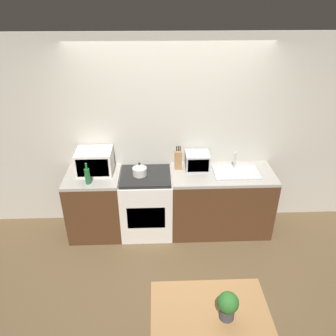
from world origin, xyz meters
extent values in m
plane|color=brown|center=(0.00, 0.00, 0.00)|extent=(16.00, 16.00, 0.00)
cube|color=beige|center=(0.00, 1.19, 1.30)|extent=(10.00, 0.06, 2.60)
cube|color=#4C2D19|center=(-1.02, 0.85, 0.43)|extent=(0.71, 0.62, 0.86)
cube|color=#9E998E|center=(-1.02, 0.85, 0.88)|extent=(0.71, 0.62, 0.04)
cube|color=#4C2D19|center=(0.69, 0.85, 0.43)|extent=(1.36, 0.62, 0.86)
cube|color=#9E998E|center=(0.69, 0.85, 0.88)|extent=(1.36, 0.62, 0.04)
cube|color=silver|center=(-0.33, 0.85, 0.43)|extent=(0.68, 0.62, 0.86)
cube|color=black|center=(-0.33, 0.85, 0.88)|extent=(0.65, 0.57, 0.04)
cube|color=black|center=(-0.33, 0.55, 0.43)|extent=(0.49, 0.02, 0.32)
cylinder|color=beige|center=(-0.40, 0.85, 0.95)|extent=(0.19, 0.19, 0.10)
cone|color=beige|center=(-0.40, 0.85, 1.03)|extent=(0.18, 0.18, 0.05)
sphere|color=black|center=(-0.40, 0.85, 1.06)|extent=(0.03, 0.03, 0.03)
cube|color=silver|center=(-0.98, 0.96, 1.05)|extent=(0.46, 0.37, 0.31)
cube|color=black|center=(-0.98, 0.78, 1.05)|extent=(0.40, 0.01, 0.25)
cylinder|color=#1E662D|center=(-1.03, 0.66, 1.00)|extent=(0.07, 0.07, 0.20)
cylinder|color=#1E662D|center=(-1.03, 0.66, 1.14)|extent=(0.02, 0.02, 0.08)
cube|color=#9E7042|center=(0.11, 1.01, 1.03)|extent=(0.09, 0.10, 0.26)
cylinder|color=black|center=(0.09, 1.01, 1.19)|extent=(0.01, 0.01, 0.07)
cylinder|color=black|center=(0.11, 1.01, 1.19)|extent=(0.01, 0.01, 0.07)
cylinder|color=black|center=(0.13, 1.01, 1.19)|extent=(0.01, 0.01, 0.07)
cube|color=#ADAFB5|center=(0.36, 1.00, 1.01)|extent=(0.31, 0.28, 0.23)
cube|color=black|center=(0.36, 0.86, 1.01)|extent=(0.28, 0.01, 0.18)
cube|color=#ADAFB5|center=(0.87, 0.85, 0.91)|extent=(0.59, 0.38, 0.02)
cylinder|color=#ADAFB5|center=(0.87, 0.98, 1.03)|extent=(0.03, 0.03, 0.22)
cube|color=#9E7042|center=(0.24, -1.13, 0.71)|extent=(0.97, 0.72, 0.04)
cylinder|color=#9E7042|center=(-0.18, -0.83, 0.35)|extent=(0.05, 0.05, 0.69)
cylinder|color=#9E7042|center=(0.66, -0.83, 0.35)|extent=(0.05, 0.05, 0.69)
cylinder|color=#424247|center=(0.36, -1.15, 0.78)|extent=(0.12, 0.12, 0.10)
sphere|color=#2D6B28|center=(0.36, -1.15, 0.90)|extent=(0.17, 0.17, 0.17)
camera|label=1|loc=(-0.17, -2.84, 3.04)|focal=35.00mm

